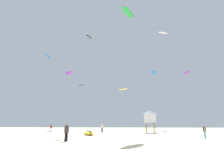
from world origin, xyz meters
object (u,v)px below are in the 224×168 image
object	(u,v)px
person_foreground	(66,131)
kite_aloft_8	(154,72)
kite_aloft_9	(48,56)
lifeguard_tower	(150,117)
person_midground	(51,127)
kite_aloft_6	(123,89)
kite_aloft_7	(186,73)
kite_aloft_2	(128,12)
kite_aloft_4	(163,33)
kite_grounded_near	(89,133)
kite_aloft_3	(88,36)
person_left	(205,131)
kite_aloft_1	(69,73)
person_right	(102,127)
kite_aloft_0	(82,85)

from	to	relation	value
person_foreground	kite_aloft_8	xyz separation A→B (m)	(15.19, 35.11, 15.87)
kite_aloft_9	lifeguard_tower	bearing A→B (deg)	-29.39
person_midground	lifeguard_tower	size ratio (longest dim) A/B	0.38
kite_aloft_6	kite_aloft_7	distance (m)	19.16
kite_aloft_2	kite_aloft_9	size ratio (longest dim) A/B	1.15
kite_aloft_4	kite_grounded_near	bearing A→B (deg)	-132.58
kite_aloft_3	kite_aloft_8	distance (m)	26.61
person_left	kite_aloft_1	world-z (taller)	kite_aloft_1
kite_aloft_3	kite_aloft_6	size ratio (longest dim) A/B	0.74
kite_aloft_9	kite_aloft_4	bearing A→B (deg)	-6.68
person_left	person_midground	bearing A→B (deg)	-17.06
person_right	kite_aloft_7	xyz separation A→B (m)	(22.15, 13.02, 14.69)
kite_grounded_near	kite_aloft_6	xyz separation A→B (m)	(5.35, 27.08, 11.93)
kite_grounded_near	person_left	bearing A→B (deg)	-19.78
kite_grounded_near	lifeguard_tower	xyz separation A→B (m)	(10.58, 6.55, 2.75)
person_midground	kite_aloft_2	distance (m)	27.89
person_midground	kite_aloft_2	size ratio (longest dim) A/B	0.37
kite_aloft_0	kite_aloft_4	size ratio (longest dim) A/B	0.74
kite_aloft_7	person_right	bearing A→B (deg)	-149.54
person_midground	kite_aloft_4	distance (m)	38.40
person_right	kite_aloft_9	size ratio (longest dim) A/B	0.48
person_right	kite_aloft_7	size ratio (longest dim) A/B	0.50
kite_grounded_near	kite_aloft_9	size ratio (longest dim) A/B	1.48
kite_aloft_8	kite_aloft_9	xyz separation A→B (m)	(-32.65, -2.04, 5.23)
kite_aloft_8	kite_aloft_9	distance (m)	33.13
kite_aloft_1	kite_aloft_7	bearing A→B (deg)	-0.17
kite_aloft_3	kite_aloft_6	bearing A→B (deg)	74.40
kite_aloft_1	kite_aloft_9	distance (m)	9.36
kite_grounded_near	kite_aloft_1	size ratio (longest dim) A/B	1.44
kite_aloft_6	kite_aloft_3	bearing A→B (deg)	-105.60
lifeguard_tower	person_midground	bearing A→B (deg)	174.15
kite_aloft_6	person_left	bearing A→B (deg)	-72.65
person_foreground	person_midground	xyz separation A→B (m)	(-9.34, 19.17, -0.12)
person_foreground	person_left	world-z (taller)	person_foreground
person_midground	kite_aloft_2	bearing A→B (deg)	-175.33
kite_grounded_near	kite_aloft_7	size ratio (longest dim) A/B	1.53
person_left	kite_aloft_8	world-z (taller)	kite_aloft_8
kite_grounded_near	kite_aloft_0	world-z (taller)	kite_aloft_0
kite_aloft_7	kite_aloft_0	bearing A→B (deg)	-168.24
kite_aloft_2	kite_aloft_4	world-z (taller)	kite_aloft_4
kite_aloft_3	kite_aloft_0	bearing A→B (deg)	108.02
person_midground	lifeguard_tower	bearing A→B (deg)	-157.41
person_left	kite_aloft_9	world-z (taller)	kite_aloft_9
kite_aloft_1	kite_aloft_6	bearing A→B (deg)	19.60
person_right	kite_aloft_1	size ratio (longest dim) A/B	0.47
person_midground	person_right	xyz separation A→B (m)	(10.81, -0.35, 0.13)
kite_aloft_2	kite_aloft_8	xyz separation A→B (m)	(8.28, 23.11, -5.51)
kite_aloft_3	kite_aloft_4	distance (m)	24.91
person_left	kite_aloft_2	world-z (taller)	kite_aloft_2
person_left	kite_aloft_6	world-z (taller)	kite_aloft_6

